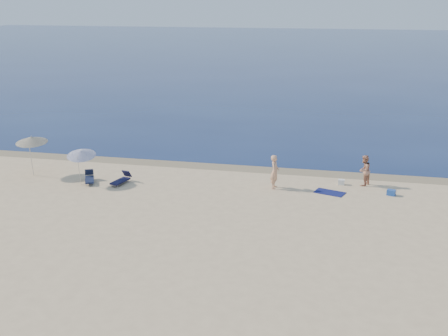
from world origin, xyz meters
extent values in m
cube|color=#0B1A47|center=(0.00, 100.00, 0.00)|extent=(240.00, 160.00, 0.01)
cube|color=#847254|center=(0.00, 19.40, 0.00)|extent=(240.00, 1.60, 0.00)
imported|color=tan|center=(1.65, 15.98, 0.98)|extent=(0.49, 0.73, 1.95)
imported|color=tan|center=(6.64, 17.57, 0.90)|extent=(1.02, 1.10, 1.80)
cube|color=#0E1248|center=(4.79, 15.83, 0.01)|extent=(1.85, 1.38, 0.03)
cube|color=silver|center=(5.40, 17.41, 0.15)|extent=(0.37, 0.32, 0.31)
cube|color=#1D469F|center=(8.13, 16.13, 0.16)|extent=(0.52, 0.44, 0.32)
cylinder|color=silver|center=(-9.41, 13.96, 0.93)|extent=(0.15, 0.45, 1.91)
cone|color=white|center=(-9.41, 14.38, 1.86)|extent=(2.06, 2.07, 0.66)
sphere|color=silver|center=(-9.41, 14.38, 2.02)|extent=(0.06, 0.06, 0.06)
cylinder|color=silver|center=(-13.12, 15.12, 1.09)|extent=(0.08, 0.29, 2.28)
cone|color=beige|center=(-13.12, 15.36, 2.22)|extent=(2.17, 2.19, 0.56)
sphere|color=silver|center=(-13.12, 15.36, 2.42)|extent=(0.07, 0.07, 0.07)
cube|color=#141C39|center=(-9.11, 14.58, 0.20)|extent=(1.03, 1.45, 0.09)
cube|color=#141C39|center=(-9.40, 15.20, 0.45)|extent=(0.59, 0.51, 0.44)
cylinder|color=#A5A5AD|center=(-8.93, 14.67, 0.10)|extent=(0.03, 0.03, 0.20)
cube|color=#131435|center=(-7.24, 14.71, 0.20)|extent=(0.81, 1.46, 0.09)
cube|color=#131435|center=(-7.08, 15.38, 0.46)|extent=(0.57, 0.44, 0.45)
cylinder|color=#A5A5AD|center=(-7.04, 14.66, 0.10)|extent=(0.03, 0.03, 0.20)
camera|label=1|loc=(5.29, -14.35, 10.57)|focal=45.00mm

